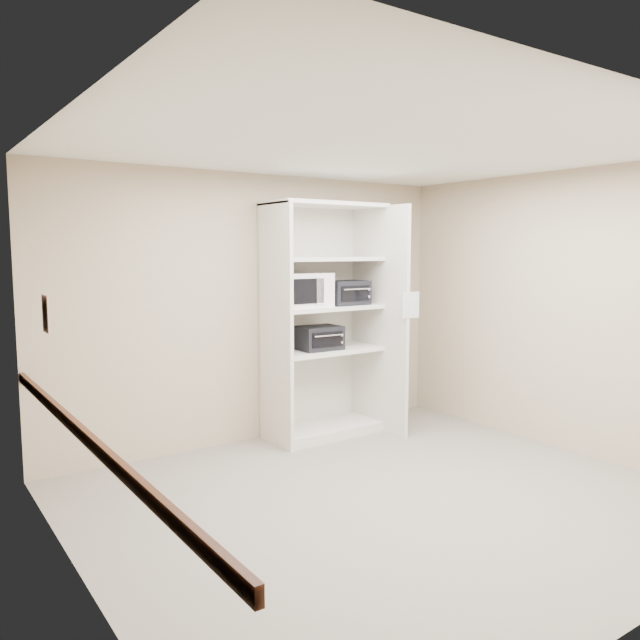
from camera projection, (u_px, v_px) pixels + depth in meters
floor at (385, 500)px, 4.87m from camera, size 4.50×4.00×0.01m
ceiling at (389, 146)px, 4.56m from camera, size 4.50×4.00×0.01m
wall_back at (258, 308)px, 6.35m from camera, size 4.50×0.02×2.70m
wall_left at (78, 358)px, 3.44m from camera, size 0.02×4.00×2.70m
wall_right at (564, 312)px, 5.99m from camera, size 0.02×4.00×2.70m
shelving_unit at (328, 328)px, 6.51m from camera, size 1.24×0.92×2.42m
microwave at (300, 290)px, 6.30m from camera, size 0.57×0.43×0.34m
toaster_oven_upper at (346, 293)px, 6.53m from camera, size 0.44×0.33×0.25m
toaster_oven_lower at (319, 338)px, 6.41m from camera, size 0.45×0.35×0.24m
paper_sign at (411, 305)px, 6.30m from camera, size 0.20×0.02×0.26m
chair_rail at (85, 436)px, 3.50m from camera, size 0.04×3.98×0.08m
wall_poster at (46, 314)px, 4.13m from camera, size 0.01×0.18×0.26m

